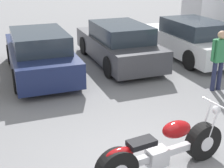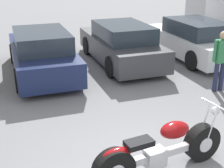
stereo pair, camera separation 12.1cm
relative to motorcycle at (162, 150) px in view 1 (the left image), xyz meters
The scene contains 5 objects.
motorcycle is the anchor object (origin of this frame).
parked_car_navy 5.74m from the motorcycle, 101.20° to the left, with size 1.80×4.40×1.37m.
parked_car_dark_grey 6.08m from the motorcycle, 75.07° to the left, with size 1.80×4.40×1.37m.
parked_car_white 7.06m from the motorcycle, 53.02° to the left, with size 1.80×4.40×1.37m.
person_standing 4.12m from the motorcycle, 40.13° to the left, with size 0.52×0.22×1.62m.
Camera 1 is at (-2.08, -3.68, 3.24)m, focal length 50.00 mm.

